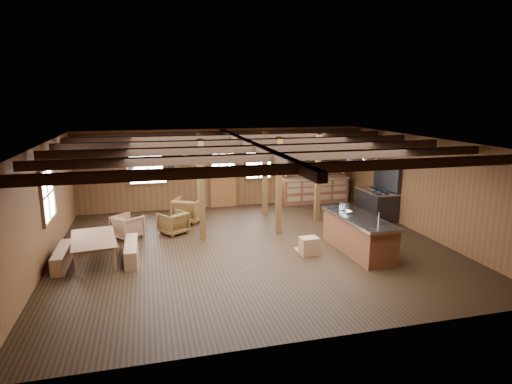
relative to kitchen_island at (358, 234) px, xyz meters
The scene contains 22 objects.
room 2.85m from the kitchen_island, 159.25° to the left, with size 10.04×9.04×2.84m.
ceiling_joists 3.53m from the kitchen_island, 155.82° to the left, with size 9.80×8.82×0.18m.
timber_posts 3.75m from the kitchen_island, 123.40° to the left, with size 3.95×2.35×2.80m.
back_door 5.98m from the kitchen_island, 115.01° to the left, with size 1.02×0.08×2.15m.
window_back_left 7.54m from the kitchen_island, 133.40° to the left, with size 1.32×0.06×1.32m.
window_back_right 5.66m from the kitchen_island, 102.71° to the left, with size 1.02×0.06×1.32m.
window_left 7.70m from the kitchen_island, 168.99° to the left, with size 0.14×1.24×1.32m.
notice_boards 6.84m from the kitchen_island, 126.61° to the left, with size 1.08×0.03×0.90m.
back_counter 5.23m from the kitchen_island, 80.34° to the left, with size 2.55×0.60×2.45m.
pendant_lamps 5.45m from the kitchen_island, 157.71° to the left, with size 1.86×2.36×0.66m.
pot_rack 2.23m from the kitchen_island, 69.31° to the left, with size 0.42×3.00×0.46m.
kitchen_island is the anchor object (origin of this frame).
step_stool 1.31m from the kitchen_island, behind, with size 0.50×0.36×0.45m, color brown.
commercial_range 3.47m from the kitchen_island, 52.19° to the left, with size 0.80×1.57×1.93m.
dining_table 6.49m from the kitchen_island, behind, with size 1.76×0.98×0.62m, color brown.
bench_wall 7.23m from the kitchen_island, behind, with size 0.28×1.49×0.41m, color brown.
bench_aisle 5.69m from the kitchen_island, behind, with size 0.29×1.54×0.42m, color brown.
armchair_a 5.23m from the kitchen_island, 149.02° to the left, with size 0.68×0.70×0.64m, color brown.
armchair_b 5.46m from the kitchen_island, 136.55° to the left, with size 0.82×0.84×0.77m, color brown.
armchair_c 6.32m from the kitchen_island, 155.60° to the left, with size 0.70×0.72×0.66m, color brown.
counter_pot 1.00m from the kitchen_island, 90.82° to the left, with size 0.26×0.26×0.16m, color silver.
bowl 0.63m from the kitchen_island, 117.84° to the left, with size 0.27×0.27×0.07m, color silver.
Camera 1 is at (-2.57, -10.38, 3.90)m, focal length 30.00 mm.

